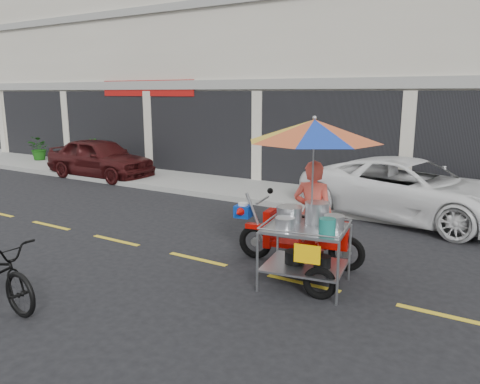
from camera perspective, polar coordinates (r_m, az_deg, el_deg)
The scene contains 8 objects.
ground at distance 7.33m, azimuth 7.67°, elevation -10.98°, with size 90.00×90.00×0.00m, color black.
sidewalk at distance 12.31m, azimuth 18.24°, elevation -1.61°, with size 45.00×3.00×0.15m, color gray.
centerline at distance 7.33m, azimuth 7.67°, elevation -10.95°, with size 42.00×0.10×0.01m, color gold.
maroon_sedan at distance 16.59m, azimuth -16.70°, elevation 4.00°, with size 1.60×3.98×1.36m, color #390F0F.
white_pickup at distance 11.31m, azimuth 20.04°, elevation 0.29°, with size 2.30×4.98×1.38m, color white.
plant_tall at distance 20.77m, azimuth -23.23°, elevation 4.95°, with size 0.88×0.76×0.98m, color #164D10.
plant_short at distance 18.88m, azimuth -17.67°, elevation 4.74°, with size 0.55×0.55×0.98m, color #164D10.
food_vendor_rig at distance 7.14m, azimuth 8.65°, elevation 1.74°, with size 2.76×2.23×2.54m.
Camera 1 is at (2.70, -6.19, 2.85)m, focal length 35.00 mm.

